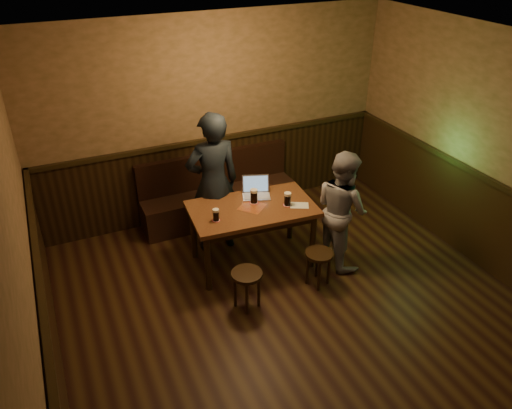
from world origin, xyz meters
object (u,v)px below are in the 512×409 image
Objects in this scene: bench at (219,198)px; stool_left at (247,280)px; pint_left at (216,215)px; pub_table at (252,214)px; pint_mid at (254,196)px; pint_right at (288,199)px; person_suit at (213,184)px; laptop at (256,191)px; stool_right at (319,259)px; person_grey at (342,209)px.

bench is 1.96m from stool_left.
bench is at bearing 68.99° from pint_left.
bench is 1.24m from pub_table.
pint_right is at bearing -32.93° from pint_mid.
stool_left is at bearing -118.94° from pint_mid.
pub_table is at bearing 161.56° from pint_right.
pint_left reaches higher than pub_table.
pint_mid is (0.06, -1.10, 0.57)m from bench.
bench is 1.19× the size of person_suit.
laptop is (0.56, 0.99, 0.49)m from stool_left.
pint_right is 0.45m from laptop.
bench is 14.77× the size of pint_left.
stool_right is 0.69m from person_grey.
stool_left is at bearing -178.72° from stool_right.
bench is 1.09m from laptop.
pub_table is at bearing 64.05° from person_grey.
stool_left is at bearing 99.76° from person_grey.
pint_mid is at bearing 131.29° from person_suit.
pint_right reaches higher than pub_table.
person_grey reaches higher than pint_right.
pint_left is at bearing -131.93° from laptop.
stool_right is (0.52, -0.72, -0.34)m from pub_table.
person_suit reaches higher than pint_right.
pint_right is at bearing -1.59° from pint_left.
pub_table is 0.46m from pint_right.
person_grey is at bearing -27.90° from pint_mid.
person_grey reaches higher than pint_left.
laptop is (0.16, 0.25, 0.17)m from pub_table.
person_grey is (1.00, -1.59, 0.43)m from bench.
stool_left is (-0.39, -1.92, 0.06)m from bench.
laptop reaches higher than stool_left.
stool_right is at bearing -60.12° from pint_mid.
laptop is at bearing 48.13° from person_grey.
person_suit is at bearing 50.76° from person_grey.
person_suit is (-0.36, 0.43, 0.04)m from pint_mid.
pub_table is 3.84× the size of laptop.
person_grey is at bearing 13.41° from stool_left.
pint_right is 0.09× the size of person_suit.
laptop is at bearing 28.41° from pint_left.
pint_right reaches higher than stool_left.
stool_right is (0.52, -1.90, 0.04)m from bench.
pint_right is (0.80, 0.61, 0.51)m from stool_left.
pint_mid is 0.45× the size of laptop.
pint_left is 0.83× the size of pint_mid.
pint_right is at bearing 138.50° from person_suit.
pint_right is 0.11× the size of person_grey.
stool_right is at bearing -49.43° from pub_table.
pint_mid is 1.07× the size of pint_right.
pint_mid is at bearing 19.29° from pint_left.
pint_left is (-0.10, 0.63, 0.50)m from stool_left.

